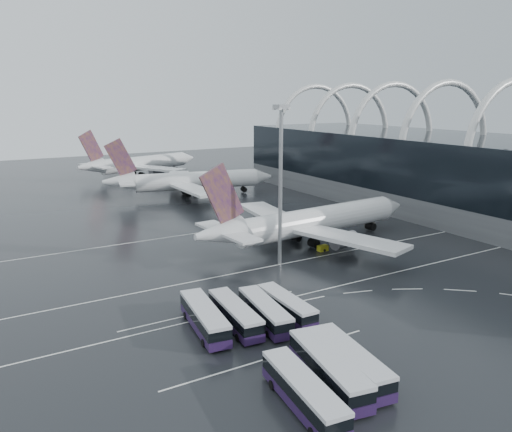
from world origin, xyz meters
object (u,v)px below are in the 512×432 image
bus_row_far_a (303,392)px  bus_row_far_b (329,368)px  floodlight_mast (281,166)px  bus_row_near_d (286,306)px  gse_cart_belly_c (323,248)px  bus_row_near_a (204,317)px  bus_row_near_b (235,314)px  gse_cart_belly_d (369,222)px  bus_row_near_c (265,312)px  airliner_main (309,222)px  airliner_gate_b (188,181)px  gse_cart_belly_e (284,223)px  bus_row_far_c (350,361)px  airliner_gate_c (139,164)px

bus_row_far_a → bus_row_far_b: 5.34m
bus_row_far_b → floodlight_mast: (17.27, 36.24, 16.42)m
bus_row_near_d → gse_cart_belly_c: (23.59, 22.03, -1.07)m
bus_row_near_a → bus_row_near_b: bus_row_near_a is taller
gse_cart_belly_d → bus_row_near_b: bearing=-149.2°
bus_row_near_c → gse_cart_belly_c: (27.35, 22.35, -1.14)m
airliner_main → bus_row_far_a: 57.59m
floodlight_mast → airliner_gate_b: bearing=81.0°
bus_row_near_b → gse_cart_belly_e: bus_row_near_b is taller
bus_row_far_b → gse_cart_belly_e: bus_row_far_b is taller
bus_row_far_c → floodlight_mast: bearing=-12.7°
airliner_gate_c → bus_row_near_c: (-25.52, -136.45, -3.01)m
gse_cart_belly_e → bus_row_near_d: bearing=-123.1°
gse_cart_belly_c → airliner_gate_c: bearing=90.9°
bus_row_near_b → bus_row_near_c: bus_row_near_b is taller
airliner_main → bus_row_near_d: bearing=-135.6°
airliner_gate_b → bus_row_near_c: size_ratio=4.11×
bus_row_far_a → airliner_gate_c: bearing=-5.1°
airliner_gate_c → gse_cart_belly_e: 93.63m
gse_cart_belly_d → floodlight_mast: bearing=-158.5°
airliner_gate_c → bus_row_far_c: 154.54m
bus_row_near_a → gse_cart_belly_c: size_ratio=6.53×
airliner_gate_b → gse_cart_belly_c: airliner_gate_b is taller
gse_cart_belly_c → gse_cart_belly_d: 25.95m
airliner_gate_b → bus_row_near_b: 93.06m
airliner_gate_b → bus_row_near_d: 91.80m
bus_row_far_b → floodlight_mast: 43.37m
airliner_main → bus_row_far_b: (-29.50, -43.94, -2.85)m
airliner_main → bus_row_far_a: bearing=-131.2°
airliner_main → bus_row_near_b: 41.31m
airliner_main → bus_row_near_c: 39.29m
bus_row_near_c → floodlight_mast: floodlight_mast is taller
bus_row_far_b → bus_row_near_a: bearing=28.6°
airliner_gate_b → bus_row_far_b: bearing=-93.8°
bus_row_near_a → bus_row_far_c: bearing=-145.6°
bus_row_near_c → bus_row_near_d: (3.76, 0.32, -0.08)m
bus_row_far_a → floodlight_mast: 47.30m
bus_row_near_b → bus_row_near_d: bearing=-92.1°
bus_row_far_a → bus_row_near_c: bearing=-13.4°
airliner_gate_b → airliner_gate_c: size_ratio=1.02×
gse_cart_belly_c → bus_row_far_a: bearing=-129.9°
bus_row_far_a → bus_row_far_c: 8.30m
bus_row_near_c → airliner_gate_b: bearing=-8.8°
bus_row_far_b → gse_cart_belly_c: size_ratio=6.68×
bus_row_far_c → gse_cart_belly_d: size_ratio=5.55×
airliner_gate_b → bus_row_near_a: size_ratio=3.86×
airliner_main → bus_row_near_a: airliner_main is taller
airliner_gate_b → bus_row_far_a: size_ratio=3.95×
bus_row_near_c → floodlight_mast: (15.44, 20.03, 16.56)m
bus_row_near_d → airliner_gate_b: bearing=-12.4°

